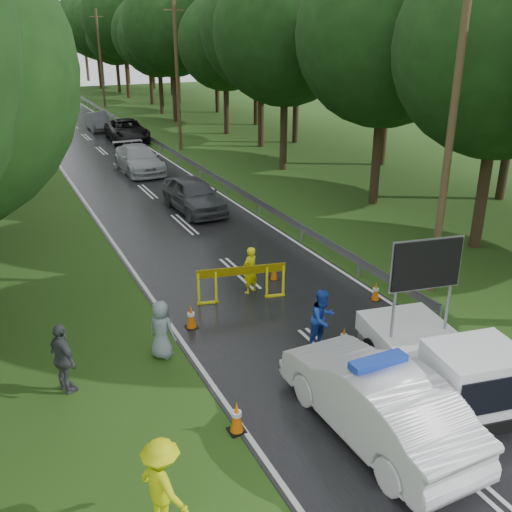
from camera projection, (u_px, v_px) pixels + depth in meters
ground at (331, 355)px, 15.17m from camera, size 160.00×160.00×0.00m
road at (102, 151)px, 40.30m from camera, size 7.00×140.00×0.02m
guardrail at (153, 140)px, 41.30m from camera, size 0.12×60.06×0.70m
utility_pole_near at (450, 137)px, 17.04m from camera, size 1.40×0.24×10.00m
utility_pole_mid at (177, 76)px, 38.82m from camera, size 1.40×0.24×10.00m
utility_pole_far at (100, 59)px, 60.60m from camera, size 1.40×0.24×10.00m
police_sedan at (375, 400)px, 11.96m from camera, size 1.89×5.16×1.86m
work_truck at (443, 363)px, 13.04m from camera, size 2.69×4.72×3.56m
barrier at (241, 275)px, 17.87m from camera, size 2.80×0.65×1.18m
officer at (250, 270)px, 18.46m from camera, size 0.68×0.57×1.59m
civilian at (323, 319)px, 15.29m from camera, size 0.95×0.82×1.68m
bystander_left at (162, 485)px, 9.65m from camera, size 1.06×1.33×1.80m
bystander_mid at (63, 359)px, 13.34m from camera, size 0.78×1.14×1.80m
bystander_right at (162, 330)px, 14.82m from camera, size 0.88×0.93×1.61m
queue_car_first at (194, 195)px, 26.82m from camera, size 2.06×4.78×1.61m
queue_car_second at (139, 159)px, 34.20m from camera, size 2.23×5.34×1.54m
queue_car_third at (127, 130)px, 43.53m from camera, size 3.04×6.03×1.64m
queue_car_fourth at (98, 122)px, 48.18m from camera, size 1.60×4.46×1.46m
cone_near_left at (237, 417)px, 12.17m from camera, size 0.36×0.36×0.76m
cone_center at (344, 338)px, 15.39m from camera, size 0.30×0.30×0.65m
cone_far at (274, 271)px, 19.59m from camera, size 0.31×0.31×0.65m
cone_left_mid at (191, 317)px, 16.41m from camera, size 0.35×0.35×0.74m
cone_right at (376, 291)px, 18.11m from camera, size 0.30×0.30×0.64m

